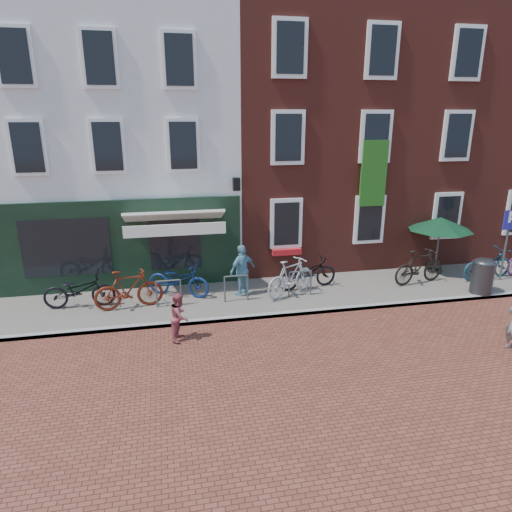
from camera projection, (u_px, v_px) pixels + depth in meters
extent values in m
plane|color=brown|center=(295.00, 316.00, 12.95)|extent=(80.00, 80.00, 0.00)
cube|color=slate|center=(312.00, 292.00, 14.53)|extent=(24.00, 3.00, 0.10)
cube|color=silver|center=(119.00, 142.00, 17.18)|extent=(8.00, 8.00, 9.00)
cube|color=maroon|center=(297.00, 127.00, 18.37)|extent=(6.00, 8.00, 10.00)
cube|color=maroon|center=(431.00, 126.00, 19.51)|extent=(6.00, 8.00, 10.00)
cylinder|color=#343437|center=(482.00, 278.00, 14.23)|extent=(0.66, 0.66, 0.99)
ellipsoid|color=#343437|center=(485.00, 261.00, 14.06)|extent=(0.66, 0.66, 0.30)
cylinder|color=#4C4C4F|center=(505.00, 248.00, 15.16)|extent=(0.07, 0.07, 2.28)
cube|color=navy|center=(510.00, 220.00, 14.85)|extent=(0.50, 0.04, 0.65)
cylinder|color=#4C4C4F|center=(435.00, 270.00, 16.28)|extent=(0.50, 0.50, 0.08)
cylinder|color=#4C4C4F|center=(438.00, 247.00, 16.01)|extent=(0.06, 0.06, 1.87)
cone|color=#0E361D|center=(441.00, 221.00, 15.73)|extent=(2.23, 2.23, 0.45)
imported|color=#9E474E|center=(180.00, 316.00, 11.45)|extent=(0.65, 0.74, 1.27)
imported|color=#699FB5|center=(242.00, 270.00, 13.99)|extent=(1.02, 0.82, 1.62)
imported|color=black|center=(79.00, 290.00, 13.17)|extent=(2.02, 0.72, 1.06)
imported|color=#5F1B0D|center=(129.00, 289.00, 13.07)|extent=(2.01, 0.81, 1.17)
imported|color=navy|center=(179.00, 280.00, 14.00)|extent=(2.11, 1.53, 1.06)
imported|color=#AEAEB0|center=(291.00, 277.00, 14.04)|extent=(1.97, 1.45, 1.17)
imported|color=black|center=(307.00, 273.00, 14.61)|extent=(2.10, 1.02, 1.06)
imported|color=black|center=(419.00, 267.00, 15.00)|extent=(2.02, 0.91, 1.17)
imported|color=navy|center=(488.00, 264.00, 15.44)|extent=(2.09, 0.98, 1.06)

